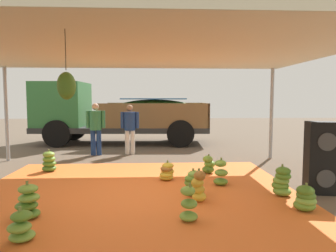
{
  "coord_description": "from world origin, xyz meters",
  "views": [
    {
      "loc": [
        0.29,
        -5.69,
        1.74
      ],
      "look_at": [
        0.67,
        1.68,
        1.11
      ],
      "focal_mm": 33.39,
      "sensor_mm": 36.0,
      "label": 1
    }
  ],
  "objects_px": {
    "worker_1": "(96,125)",
    "speaker_stack": "(321,158)",
    "banana_bunch_4": "(199,187)",
    "worker_0": "(130,126)",
    "banana_bunch_6": "(221,174)",
    "banana_bunch_8": "(49,162)",
    "banana_bunch_5": "(21,228)",
    "banana_bunch_3": "(167,172)",
    "cargo_truck_main": "(115,113)",
    "banana_bunch_10": "(282,182)",
    "banana_bunch_0": "(305,199)",
    "banana_bunch_1": "(209,165)",
    "banana_bunch_9": "(28,203)",
    "banana_bunch_11": "(193,184)",
    "banana_bunch_2": "(189,205)"
  },
  "relations": [
    {
      "from": "worker_1",
      "to": "cargo_truck_main",
      "type": "bearing_deg",
      "value": 83.28
    },
    {
      "from": "banana_bunch_8",
      "to": "worker_1",
      "type": "xyz_separation_m",
      "value": [
        0.74,
        2.2,
        0.72
      ]
    },
    {
      "from": "cargo_truck_main",
      "to": "worker_0",
      "type": "distance_m",
      "value": 2.64
    },
    {
      "from": "banana_bunch_1",
      "to": "banana_bunch_10",
      "type": "relative_size",
      "value": 0.79
    },
    {
      "from": "banana_bunch_9",
      "to": "worker_0",
      "type": "relative_size",
      "value": 0.36
    },
    {
      "from": "banana_bunch_0",
      "to": "banana_bunch_5",
      "type": "relative_size",
      "value": 0.99
    },
    {
      "from": "banana_bunch_11",
      "to": "banana_bunch_5",
      "type": "bearing_deg",
      "value": -143.18
    },
    {
      "from": "banana_bunch_2",
      "to": "banana_bunch_8",
      "type": "height_order",
      "value": "banana_bunch_2"
    },
    {
      "from": "cargo_truck_main",
      "to": "banana_bunch_9",
      "type": "bearing_deg",
      "value": -92.68
    },
    {
      "from": "banana_bunch_1",
      "to": "cargo_truck_main",
      "type": "distance_m",
      "value": 5.97
    },
    {
      "from": "banana_bunch_10",
      "to": "cargo_truck_main",
      "type": "height_order",
      "value": "cargo_truck_main"
    },
    {
      "from": "banana_bunch_1",
      "to": "banana_bunch_5",
      "type": "xyz_separation_m",
      "value": [
        -2.93,
        -3.44,
        -0.02
      ]
    },
    {
      "from": "banana_bunch_3",
      "to": "worker_0",
      "type": "relative_size",
      "value": 0.28
    },
    {
      "from": "banana_bunch_5",
      "to": "banana_bunch_10",
      "type": "bearing_deg",
      "value": 22.85
    },
    {
      "from": "banana_bunch_4",
      "to": "speaker_stack",
      "type": "bearing_deg",
      "value": 9.99
    },
    {
      "from": "banana_bunch_5",
      "to": "banana_bunch_6",
      "type": "relative_size",
      "value": 0.78
    },
    {
      "from": "banana_bunch_4",
      "to": "banana_bunch_5",
      "type": "bearing_deg",
      "value": -149.92
    },
    {
      "from": "cargo_truck_main",
      "to": "worker_0",
      "type": "relative_size",
      "value": 4.27
    },
    {
      "from": "banana_bunch_2",
      "to": "banana_bunch_3",
      "type": "xyz_separation_m",
      "value": [
        -0.2,
        2.25,
        -0.05
      ]
    },
    {
      "from": "banana_bunch_4",
      "to": "banana_bunch_6",
      "type": "relative_size",
      "value": 1.02
    },
    {
      "from": "banana_bunch_2",
      "to": "banana_bunch_3",
      "type": "distance_m",
      "value": 2.26
    },
    {
      "from": "worker_1",
      "to": "banana_bunch_10",
      "type": "bearing_deg",
      "value": -46.61
    },
    {
      "from": "banana_bunch_6",
      "to": "banana_bunch_5",
      "type": "bearing_deg",
      "value": -141.47
    },
    {
      "from": "banana_bunch_5",
      "to": "banana_bunch_8",
      "type": "bearing_deg",
      "value": 103.15
    },
    {
      "from": "banana_bunch_5",
      "to": "banana_bunch_4",
      "type": "bearing_deg",
      "value": 30.08
    },
    {
      "from": "speaker_stack",
      "to": "banana_bunch_11",
      "type": "bearing_deg",
      "value": -179.06
    },
    {
      "from": "banana_bunch_6",
      "to": "banana_bunch_9",
      "type": "bearing_deg",
      "value": -153.12
    },
    {
      "from": "banana_bunch_0",
      "to": "banana_bunch_3",
      "type": "bearing_deg",
      "value": 136.82
    },
    {
      "from": "banana_bunch_6",
      "to": "banana_bunch_8",
      "type": "distance_m",
      "value": 4.13
    },
    {
      "from": "banana_bunch_2",
      "to": "speaker_stack",
      "type": "xyz_separation_m",
      "value": [
        2.61,
        1.23,
        0.43
      ]
    },
    {
      "from": "banana_bunch_10",
      "to": "worker_1",
      "type": "height_order",
      "value": "worker_1"
    },
    {
      "from": "banana_bunch_6",
      "to": "cargo_truck_main",
      "type": "relative_size",
      "value": 0.08
    },
    {
      "from": "worker_1",
      "to": "speaker_stack",
      "type": "relative_size",
      "value": 1.22
    },
    {
      "from": "banana_bunch_2",
      "to": "banana_bunch_8",
      "type": "distance_m",
      "value": 4.42
    },
    {
      "from": "banana_bunch_3",
      "to": "worker_1",
      "type": "relative_size",
      "value": 0.27
    },
    {
      "from": "banana_bunch_4",
      "to": "banana_bunch_9",
      "type": "relative_size",
      "value": 1.03
    },
    {
      "from": "banana_bunch_0",
      "to": "banana_bunch_1",
      "type": "height_order",
      "value": "banana_bunch_1"
    },
    {
      "from": "banana_bunch_3",
      "to": "banana_bunch_5",
      "type": "bearing_deg",
      "value": -124.28
    },
    {
      "from": "banana_bunch_8",
      "to": "banana_bunch_9",
      "type": "height_order",
      "value": "banana_bunch_9"
    },
    {
      "from": "speaker_stack",
      "to": "banana_bunch_3",
      "type": "bearing_deg",
      "value": 160.08
    },
    {
      "from": "banana_bunch_5",
      "to": "banana_bunch_8",
      "type": "height_order",
      "value": "banana_bunch_8"
    },
    {
      "from": "banana_bunch_9",
      "to": "cargo_truck_main",
      "type": "xyz_separation_m",
      "value": [
        0.37,
        7.87,
        0.96
      ]
    },
    {
      "from": "banana_bunch_2",
      "to": "speaker_stack",
      "type": "distance_m",
      "value": 2.92
    },
    {
      "from": "banana_bunch_6",
      "to": "banana_bunch_10",
      "type": "bearing_deg",
      "value": -36.87
    },
    {
      "from": "banana_bunch_4",
      "to": "banana_bunch_5",
      "type": "xyz_separation_m",
      "value": [
        -2.39,
        -1.38,
        -0.08
      ]
    },
    {
      "from": "banana_bunch_9",
      "to": "worker_1",
      "type": "distance_m",
      "value": 5.29
    },
    {
      "from": "banana_bunch_4",
      "to": "worker_0",
      "type": "xyz_separation_m",
      "value": [
        -1.49,
        4.73,
        0.66
      ]
    },
    {
      "from": "banana_bunch_2",
      "to": "banana_bunch_11",
      "type": "relative_size",
      "value": 1.11
    },
    {
      "from": "banana_bunch_4",
      "to": "cargo_truck_main",
      "type": "height_order",
      "value": "cargo_truck_main"
    },
    {
      "from": "cargo_truck_main",
      "to": "worker_1",
      "type": "xyz_separation_m",
      "value": [
        -0.31,
        -2.63,
        -0.25
      ]
    }
  ]
}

